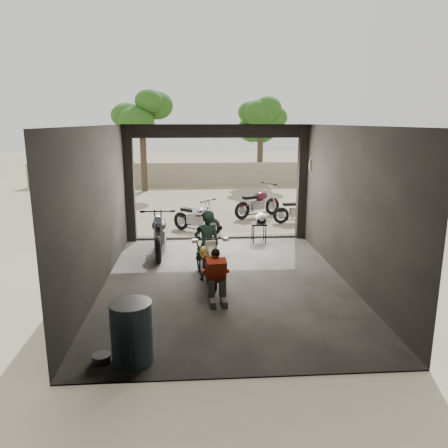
{
  "coord_description": "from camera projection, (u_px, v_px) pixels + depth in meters",
  "views": [
    {
      "loc": [
        -0.63,
        -8.56,
        3.29
      ],
      "look_at": [
        0.0,
        0.6,
        1.11
      ],
      "focal_mm": 35.0,
      "sensor_mm": 36.0,
      "label": 1
    }
  ],
  "objects": [
    {
      "name": "garage",
      "position": [
        224.0,
        217.0,
        9.34
      ],
      "size": [
        7.0,
        7.13,
        3.2
      ],
      "color": "#2D2B28",
      "rests_on": "ground"
    },
    {
      "name": "stool",
      "position": [
        259.0,
        226.0,
        11.98
      ],
      "size": [
        0.4,
        0.4,
        0.55
      ],
      "rotation": [
        0.0,
        0.0,
        0.06
      ],
      "color": "black",
      "rests_on": "ground"
    },
    {
      "name": "helmet",
      "position": [
        261.0,
        218.0,
        12.0
      ],
      "size": [
        0.37,
        0.38,
        0.28
      ],
      "primitive_type": "ellipsoid",
      "rotation": [
        0.0,
        0.0,
        0.3
      ],
      "color": "white",
      "rests_on": "stool"
    },
    {
      "name": "outside_bike_b",
      "position": [
        258.0,
        201.0,
        15.16
      ],
      "size": [
        1.84,
        1.51,
        1.17
      ],
      "primitive_type": null,
      "rotation": [
        0.0,
        0.0,
        2.12
      ],
      "color": "#4B1220",
      "rests_on": "ground"
    },
    {
      "name": "rider",
      "position": [
        207.0,
        245.0,
        9.08
      ],
      "size": [
        0.63,
        0.51,
        1.51
      ],
      "primitive_type": "imported",
      "rotation": [
        0.0,
        0.0,
        3.44
      ],
      "color": "black",
      "rests_on": "ground"
    },
    {
      "name": "outside_bike_c",
      "position": [
        299.0,
        208.0,
        14.31
      ],
      "size": [
        1.55,
        0.76,
        1.01
      ],
      "primitive_type": null,
      "rotation": [
        0.0,
        0.0,
        1.67
      ],
      "color": "black",
      "rests_on": "ground"
    },
    {
      "name": "mechanic",
      "position": [
        217.0,
        278.0,
        7.98
      ],
      "size": [
        0.55,
        0.71,
        0.97
      ],
      "primitive_type": null,
      "rotation": [
        0.0,
        0.0,
        0.09
      ],
      "color": "red",
      "rests_on": "ground"
    },
    {
      "name": "oil_drum",
      "position": [
        132.0,
        333.0,
        5.99
      ],
      "size": [
        0.6,
        0.6,
        0.88
      ],
      "primitive_type": "cylinder",
      "rotation": [
        0.0,
        0.0,
        0.05
      ],
      "color": "#425E70",
      "rests_on": "ground"
    },
    {
      "name": "outside_bike_a",
      "position": [
        196.0,
        216.0,
        13.02
      ],
      "size": [
        1.6,
        1.5,
        1.06
      ],
      "primitive_type": null,
      "rotation": [
        0.0,
        0.0,
        0.86
      ],
      "color": "black",
      "rests_on": "ground"
    },
    {
      "name": "left_bike",
      "position": [
        159.0,
        230.0,
        10.91
      ],
      "size": [
        0.82,
        1.86,
        1.24
      ],
      "primitive_type": null,
      "rotation": [
        0.0,
        0.0,
        0.04
      ],
      "color": "black",
      "rests_on": "ground"
    },
    {
      "name": "ground",
      "position": [
        226.0,
        282.0,
        9.11
      ],
      "size": [
        80.0,
        80.0,
        0.0
      ],
      "primitive_type": "plane",
      "color": "#7A6D56",
      "rests_on": "ground"
    },
    {
      "name": "main_bike",
      "position": [
        206.0,
        257.0,
        8.99
      ],
      "size": [
        0.92,
        1.72,
        1.09
      ],
      "primitive_type": null,
      "rotation": [
        0.0,
        0.0,
        0.15
      ],
      "color": "beige",
      "rests_on": "ground"
    },
    {
      "name": "tree_left",
      "position": [
        141.0,
        105.0,
        20.12
      ],
      "size": [
        2.2,
        2.2,
        5.6
      ],
      "color": "#382B1E",
      "rests_on": "ground"
    },
    {
      "name": "sign_post",
      "position": [
        324.0,
        180.0,
        11.71
      ],
      "size": [
        0.85,
        0.08,
        2.56
      ],
      "rotation": [
        0.0,
        0.0,
        -0.03
      ],
      "color": "black",
      "rests_on": "ground"
    },
    {
      "name": "boundary_wall",
      "position": [
        206.0,
        174.0,
        22.56
      ],
      "size": [
        18.0,
        0.3,
        1.2
      ],
      "primitive_type": "cube",
      "color": "gray",
      "rests_on": "ground"
    },
    {
      "name": "tree_right",
      "position": [
        261.0,
        115.0,
        22.06
      ],
      "size": [
        2.2,
        2.2,
        5.0
      ],
      "color": "#382B1E",
      "rests_on": "ground"
    }
  ]
}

